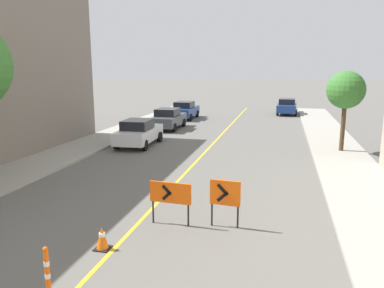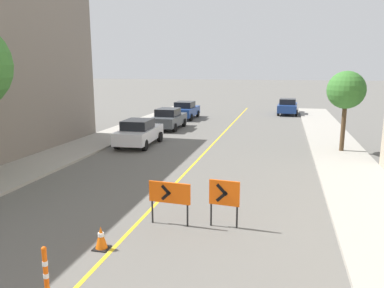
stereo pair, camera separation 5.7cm
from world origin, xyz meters
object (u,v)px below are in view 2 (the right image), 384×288
at_px(arrow_barricade_secondary, 224,195).
at_px(parked_car_curb_mid, 169,119).
at_px(parked_car_curb_near, 139,132).
at_px(traffic_cone_fifth, 101,238).
at_px(arrow_barricade_primary, 169,194).
at_px(delineator_post_rear, 46,276).
at_px(parked_car_curb_far, 185,110).
at_px(parked_car_opposite_side, 288,106).
at_px(street_tree_right_near, 346,91).

xyz_separation_m(arrow_barricade_secondary, parked_car_curb_mid, (-6.97, 16.86, -0.19)).
relative_size(arrow_barricade_secondary, parked_car_curb_near, 0.33).
xyz_separation_m(traffic_cone_fifth, arrow_barricade_primary, (1.27, 1.92, 0.64)).
bearing_deg(delineator_post_rear, parked_car_curb_near, 104.71).
height_order(arrow_barricade_primary, parked_car_curb_far, parked_car_curb_far).
relative_size(arrow_barricade_secondary, parked_car_curb_far, 0.33).
distance_m(parked_car_curb_mid, parked_car_curb_far, 5.93).
bearing_deg(parked_car_curb_far, arrow_barricade_secondary, -72.63).
distance_m(traffic_cone_fifth, parked_car_curb_mid, 19.42).
height_order(delineator_post_rear, parked_car_opposite_side, parked_car_opposite_side).
height_order(arrow_barricade_secondary, street_tree_right_near, street_tree_right_near).
bearing_deg(traffic_cone_fifth, parked_car_curb_far, 99.90).
distance_m(parked_car_curb_near, parked_car_curb_far, 12.30).
relative_size(parked_car_opposite_side, street_tree_right_near, 1.00).
height_order(parked_car_curb_near, street_tree_right_near, street_tree_right_near).
height_order(traffic_cone_fifth, parked_car_curb_far, parked_car_curb_far).
distance_m(arrow_barricade_secondary, parked_car_curb_far, 23.90).
bearing_deg(delineator_post_rear, parked_car_curb_far, 98.93).
bearing_deg(arrow_barricade_primary, delineator_post_rear, -104.68).
bearing_deg(delineator_post_rear, arrow_barricade_primary, 71.67).
bearing_deg(delineator_post_rear, arrow_barricade_secondary, 55.46).
bearing_deg(arrow_barricade_secondary, delineator_post_rear, -119.62).
height_order(arrow_barricade_secondary, parked_car_opposite_side, parked_car_opposite_side).
bearing_deg(traffic_cone_fifth, parked_car_curb_near, 107.50).
bearing_deg(parked_car_curb_near, parked_car_curb_mid, 88.57).
height_order(delineator_post_rear, street_tree_right_near, street_tree_right_near).
height_order(parked_car_curb_near, parked_car_opposite_side, same).
xyz_separation_m(delineator_post_rear, parked_car_curb_near, (-3.89, 14.80, 0.32)).
relative_size(parked_car_curb_near, street_tree_right_near, 1.01).
distance_m(arrow_barricade_primary, parked_car_opposite_side, 28.77).
bearing_deg(parked_car_curb_mid, arrow_barricade_secondary, -67.94).
distance_m(delineator_post_rear, arrow_barricade_secondary, 5.26).
height_order(traffic_cone_fifth, parked_car_opposite_side, parked_car_opposite_side).
height_order(arrow_barricade_primary, parked_car_opposite_side, parked_car_opposite_side).
bearing_deg(parked_car_curb_far, arrow_barricade_primary, -76.50).
distance_m(delineator_post_rear, parked_car_curb_near, 15.30).
distance_m(parked_car_curb_mid, parked_car_opposite_side, 14.53).
relative_size(parked_car_curb_far, parked_car_opposite_side, 0.99).
relative_size(traffic_cone_fifth, parked_car_curb_far, 0.14).
relative_size(delineator_post_rear, arrow_barricade_secondary, 0.79).
xyz_separation_m(delineator_post_rear, arrow_barricade_primary, (1.36, 4.10, 0.46)).
bearing_deg(parked_car_curb_far, traffic_cone_fifth, -80.33).
bearing_deg(parked_car_curb_far, parked_car_opposite_side, 31.15).
bearing_deg(street_tree_right_near, parked_car_opposite_side, 99.56).
height_order(arrow_barricade_primary, parked_car_curb_near, parked_car_curb_near).
bearing_deg(parked_car_curb_near, arrow_barricade_primary, -66.37).
bearing_deg(parked_car_opposite_side, arrow_barricade_secondary, -91.46).
relative_size(parked_car_curb_near, parked_car_curb_mid, 1.01).
height_order(traffic_cone_fifth, parked_car_curb_near, parked_car_curb_near).
distance_m(parked_car_curb_near, parked_car_opposite_side, 19.90).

